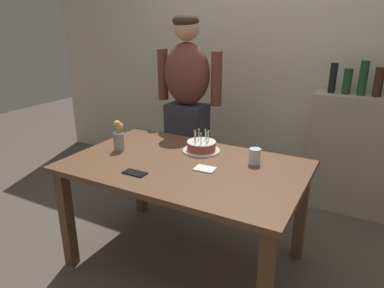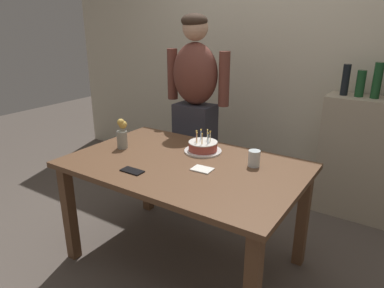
# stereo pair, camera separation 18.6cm
# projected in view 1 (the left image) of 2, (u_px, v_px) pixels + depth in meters

# --- Properties ---
(ground_plane) EXTENTS (10.00, 10.00, 0.00)m
(ground_plane) POSITION_uv_depth(u_px,v_px,m) (186.00, 259.00, 2.48)
(ground_plane) COLOR #564C44
(back_wall) EXTENTS (5.20, 0.10, 2.60)m
(back_wall) POSITION_uv_depth(u_px,v_px,m) (265.00, 54.00, 3.33)
(back_wall) COLOR beige
(back_wall) RESTS_ON ground_plane
(dining_table) EXTENTS (1.50, 0.96, 0.74)m
(dining_table) POSITION_uv_depth(u_px,v_px,m) (185.00, 177.00, 2.26)
(dining_table) COLOR brown
(dining_table) RESTS_ON ground_plane
(birthday_cake) EXTENTS (0.26, 0.26, 0.15)m
(birthday_cake) POSITION_uv_depth(u_px,v_px,m) (201.00, 147.00, 2.42)
(birthday_cake) COLOR white
(birthday_cake) RESTS_ON dining_table
(water_glass_near) EXTENTS (0.07, 0.07, 0.10)m
(water_glass_near) POSITION_uv_depth(u_px,v_px,m) (255.00, 156.00, 2.20)
(water_glass_near) COLOR silver
(water_glass_near) RESTS_ON dining_table
(cell_phone) EXTENTS (0.14, 0.07, 0.01)m
(cell_phone) POSITION_uv_depth(u_px,v_px,m) (135.00, 173.00, 2.08)
(cell_phone) COLOR black
(cell_phone) RESTS_ON dining_table
(napkin_stack) EXTENTS (0.13, 0.10, 0.01)m
(napkin_stack) POSITION_uv_depth(u_px,v_px,m) (205.00, 169.00, 2.13)
(napkin_stack) COLOR white
(napkin_stack) RESTS_ON dining_table
(flower_vase) EXTENTS (0.08, 0.09, 0.21)m
(flower_vase) POSITION_uv_depth(u_px,v_px,m) (119.00, 136.00, 2.43)
(flower_vase) COLOR #999E93
(flower_vase) RESTS_ON dining_table
(person_man_bearded) EXTENTS (0.61, 0.27, 1.66)m
(person_man_bearded) POSITION_uv_depth(u_px,v_px,m) (187.00, 110.00, 3.03)
(person_man_bearded) COLOR #33333D
(person_man_bearded) RESTS_ON ground_plane
(shelf_cabinet) EXTENTS (0.80, 0.30, 1.32)m
(shelf_cabinet) POSITION_uv_depth(u_px,v_px,m) (358.00, 153.00, 2.98)
(shelf_cabinet) COLOR tan
(shelf_cabinet) RESTS_ON ground_plane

